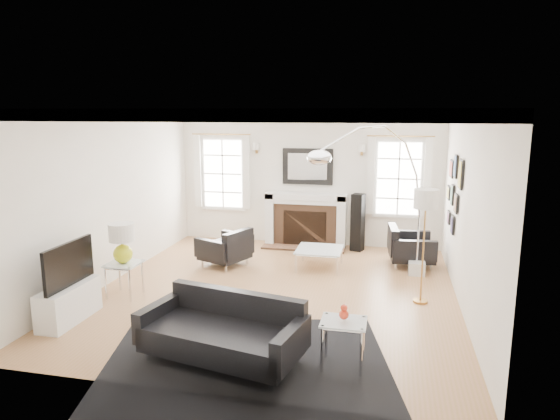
% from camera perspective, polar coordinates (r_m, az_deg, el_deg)
% --- Properties ---
extents(floor, '(6.00, 6.00, 0.00)m').
position_cam_1_polar(floor, '(7.94, -0.52, -9.25)').
color(floor, '#A17343').
rests_on(floor, ground).
extents(back_wall, '(5.50, 0.04, 2.80)m').
position_cam_1_polar(back_wall, '(10.47, 3.20, 3.65)').
color(back_wall, white).
rests_on(back_wall, floor).
extents(front_wall, '(5.50, 0.04, 2.80)m').
position_cam_1_polar(front_wall, '(4.77, -8.81, -5.69)').
color(front_wall, white).
rests_on(front_wall, floor).
extents(left_wall, '(0.04, 6.00, 2.80)m').
position_cam_1_polar(left_wall, '(8.61, -18.67, 1.42)').
color(left_wall, white).
rests_on(left_wall, floor).
extents(right_wall, '(0.04, 6.00, 2.80)m').
position_cam_1_polar(right_wall, '(7.45, 20.53, -0.16)').
color(right_wall, white).
rests_on(right_wall, floor).
extents(ceiling, '(5.50, 6.00, 0.02)m').
position_cam_1_polar(ceiling, '(7.44, -0.56, 11.40)').
color(ceiling, white).
rests_on(ceiling, back_wall).
extents(crown_molding, '(5.50, 6.00, 0.12)m').
position_cam_1_polar(crown_molding, '(7.44, -0.56, 10.94)').
color(crown_molding, white).
rests_on(crown_molding, back_wall).
extents(fireplace, '(1.70, 0.69, 1.11)m').
position_cam_1_polar(fireplace, '(10.42, 2.96, -1.18)').
color(fireplace, white).
rests_on(fireplace, floor).
extents(mantel_mirror, '(1.05, 0.07, 0.75)m').
position_cam_1_polar(mantel_mirror, '(10.40, 3.17, 4.98)').
color(mantel_mirror, black).
rests_on(mantel_mirror, back_wall).
extents(window_left, '(1.24, 0.15, 1.62)m').
position_cam_1_polar(window_left, '(10.87, -6.53, 4.18)').
color(window_left, white).
rests_on(window_left, back_wall).
extents(window_right, '(1.24, 0.15, 1.62)m').
position_cam_1_polar(window_right, '(10.28, 13.40, 3.54)').
color(window_right, white).
rests_on(window_right, back_wall).
extents(gallery_wall, '(0.04, 1.73, 1.29)m').
position_cam_1_polar(gallery_wall, '(8.69, 19.26, 2.36)').
color(gallery_wall, black).
rests_on(gallery_wall, right_wall).
extents(tv_unit, '(0.35, 1.00, 1.09)m').
position_cam_1_polar(tv_unit, '(7.34, -22.97, -9.21)').
color(tv_unit, white).
rests_on(tv_unit, floor).
extents(area_rug, '(3.66, 3.27, 0.01)m').
position_cam_1_polar(area_rug, '(5.74, -3.92, -17.69)').
color(area_rug, black).
rests_on(area_rug, floor).
extents(sofa, '(1.96, 1.19, 0.60)m').
position_cam_1_polar(sofa, '(5.83, -6.36, -13.73)').
color(sofa, black).
rests_on(sofa, floor).
extents(armchair_left, '(1.00, 1.06, 0.57)m').
position_cam_1_polar(armchair_left, '(9.18, -6.08, -4.40)').
color(armchair_left, black).
rests_on(armchair_left, floor).
extents(armchair_right, '(0.87, 0.95, 0.59)m').
position_cam_1_polar(armchair_right, '(9.43, 14.46, -4.19)').
color(armchair_right, black).
rests_on(armchair_right, floor).
extents(coffee_table, '(0.81, 0.81, 0.36)m').
position_cam_1_polar(coffee_table, '(8.98, 4.52, -4.64)').
color(coffee_table, silver).
rests_on(coffee_table, floor).
extents(side_table_left, '(0.48, 0.48, 0.52)m').
position_cam_1_polar(side_table_left, '(7.98, -17.40, -6.51)').
color(side_table_left, silver).
rests_on(side_table_left, floor).
extents(nesting_table, '(0.49, 0.41, 0.54)m').
position_cam_1_polar(nesting_table, '(5.63, 7.26, -13.55)').
color(nesting_table, silver).
rests_on(nesting_table, floor).
extents(gourd_lamp, '(0.38, 0.38, 0.61)m').
position_cam_1_polar(gourd_lamp, '(7.85, -17.60, -3.32)').
color(gourd_lamp, yellow).
rests_on(gourd_lamp, side_table_left).
extents(orange_vase, '(0.11, 0.11, 0.17)m').
position_cam_1_polar(orange_vase, '(5.55, 7.31, -11.57)').
color(orange_vase, red).
rests_on(orange_vase, nesting_table).
extents(arc_floor_lamp, '(1.88, 1.74, 2.66)m').
position_cam_1_polar(arc_floor_lamp, '(8.11, 10.53, 1.53)').
color(arc_floor_lamp, silver).
rests_on(arc_floor_lamp, floor).
extents(stick_floor_lamp, '(0.34, 0.34, 1.69)m').
position_cam_1_polar(stick_floor_lamp, '(7.40, 16.33, 0.56)').
color(stick_floor_lamp, '#A7793A').
rests_on(stick_floor_lamp, floor).
extents(speaker_tower, '(0.29, 0.29, 1.16)m').
position_cam_1_polar(speaker_tower, '(10.15, 8.88, -1.41)').
color(speaker_tower, black).
rests_on(speaker_tower, floor).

